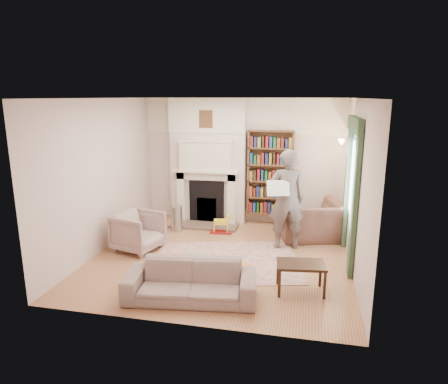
% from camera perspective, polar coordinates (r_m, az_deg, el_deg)
% --- Properties ---
extents(floor, '(4.50, 4.50, 0.00)m').
position_cam_1_polar(floor, '(7.32, -0.41, -9.24)').
color(floor, '#905B39').
rests_on(floor, ground).
extents(ceiling, '(4.50, 4.50, 0.00)m').
position_cam_1_polar(ceiling, '(6.75, -0.46, 13.26)').
color(ceiling, white).
rests_on(ceiling, wall_back).
extents(wall_back, '(4.50, 0.00, 4.50)m').
position_cam_1_polar(wall_back, '(9.07, 2.65, 4.43)').
color(wall_back, beige).
rests_on(wall_back, floor).
extents(wall_front, '(4.50, 0.00, 4.50)m').
position_cam_1_polar(wall_front, '(4.79, -6.28, -3.93)').
color(wall_front, beige).
rests_on(wall_front, floor).
extents(wall_left, '(0.00, 4.50, 4.50)m').
position_cam_1_polar(wall_left, '(7.69, -17.03, 2.20)').
color(wall_left, beige).
rests_on(wall_left, floor).
extents(wall_right, '(0.00, 4.50, 4.50)m').
position_cam_1_polar(wall_right, '(6.79, 18.45, 0.64)').
color(wall_right, beige).
rests_on(wall_right, floor).
extents(fireplace, '(1.70, 0.58, 2.80)m').
position_cam_1_polar(fireplace, '(9.03, -2.27, 4.31)').
color(fireplace, beige).
rests_on(fireplace, floor).
extents(bookcase, '(1.00, 0.24, 1.85)m').
position_cam_1_polar(bookcase, '(8.90, 6.63, 2.70)').
color(bookcase, brown).
rests_on(bookcase, floor).
extents(window, '(0.02, 0.90, 1.30)m').
position_cam_1_polar(window, '(7.16, 18.04, 1.73)').
color(window, silver).
rests_on(window, wall_right).
extents(curtain_left, '(0.07, 0.32, 2.40)m').
position_cam_1_polar(curtain_left, '(6.54, 18.16, -1.62)').
color(curtain_left, '#2F492F').
rests_on(curtain_left, floor).
extents(curtain_right, '(0.07, 0.32, 2.40)m').
position_cam_1_polar(curtain_right, '(7.89, 17.17, 0.98)').
color(curtain_right, '#2F492F').
rests_on(curtain_right, floor).
extents(pelmet, '(0.09, 1.70, 0.24)m').
position_cam_1_polar(pelmet, '(7.04, 18.22, 9.18)').
color(pelmet, '#2F492F').
rests_on(pelmet, wall_right).
extents(wall_sconce, '(0.20, 0.24, 0.24)m').
position_cam_1_polar(wall_sconce, '(8.16, 16.09, 6.44)').
color(wall_sconce, gold).
rests_on(wall_sconce, wall_right).
extents(rug, '(2.87, 2.46, 0.01)m').
position_cam_1_polar(rug, '(7.12, 0.33, -9.87)').
color(rug, beige).
rests_on(rug, floor).
extents(armchair_reading, '(1.44, 1.33, 0.78)m').
position_cam_1_polar(armchair_reading, '(8.27, 12.16, -3.96)').
color(armchair_reading, '#483126').
rests_on(armchair_reading, floor).
extents(armchair_left, '(0.97, 0.95, 0.72)m').
position_cam_1_polar(armchair_left, '(7.68, -12.17, -5.55)').
color(armchair_left, '#BDB19B').
rests_on(armchair_left, floor).
extents(sofa, '(1.94, 0.96, 0.54)m').
position_cam_1_polar(sofa, '(5.82, -4.81, -12.61)').
color(sofa, gray).
rests_on(sofa, floor).
extents(man_reading, '(0.80, 0.63, 1.91)m').
position_cam_1_polar(man_reading, '(7.55, 8.94, -1.05)').
color(man_reading, '#5A4E48').
rests_on(man_reading, floor).
extents(newspaper, '(0.43, 0.23, 0.28)m').
position_cam_1_polar(newspaper, '(7.30, 7.74, 0.54)').
color(newspaper, white).
rests_on(newspaper, man_reading).
extents(coffee_table, '(0.75, 0.54, 0.45)m').
position_cam_1_polar(coffee_table, '(6.13, 10.88, -11.90)').
color(coffee_table, '#341C12').
rests_on(coffee_table, floor).
extents(paraffin_heater, '(0.32, 0.32, 0.55)m').
position_cam_1_polar(paraffin_heater, '(8.63, -6.77, -3.80)').
color(paraffin_heater, '#999CA0').
rests_on(paraffin_heater, floor).
extents(rocking_horse, '(0.48, 0.24, 0.41)m').
position_cam_1_polar(rocking_horse, '(8.45, -0.42, -4.60)').
color(rocking_horse, yellow).
rests_on(rocking_horse, rug).
extents(board_game, '(0.40, 0.40, 0.03)m').
position_cam_1_polar(board_game, '(7.26, -4.32, -9.23)').
color(board_game, gold).
rests_on(board_game, rug).
extents(game_box_lid, '(0.34, 0.25, 0.05)m').
position_cam_1_polar(game_box_lid, '(7.23, -6.31, -9.31)').
color(game_box_lid, '#B42F14').
rests_on(game_box_lid, rug).
extents(comic_annuals, '(0.66, 0.57, 0.02)m').
position_cam_1_polar(comic_annuals, '(6.87, 0.77, -10.64)').
color(comic_annuals, red).
rests_on(comic_annuals, rug).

